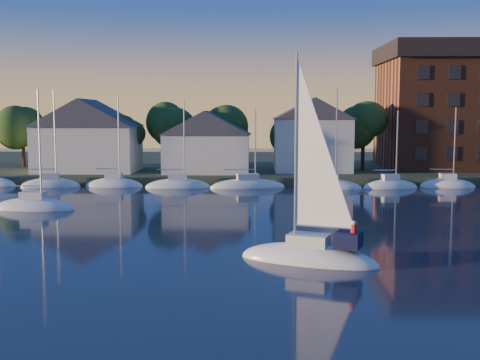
{
  "coord_description": "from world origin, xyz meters",
  "views": [
    {
      "loc": [
        0.17,
        -21.94,
        8.67
      ],
      "look_at": [
        -0.84,
        22.0,
        3.83
      ],
      "focal_mm": 45.0,
      "sensor_mm": 36.0,
      "label": 1
    }
  ],
  "objects_px": {
    "clubhouse_centre": "(207,141)",
    "hero_sailboat": "(311,252)",
    "clubhouse_east": "(312,134)",
    "drifting_sailboat_left": "(34,208)",
    "clubhouse_west": "(88,134)"
  },
  "relations": [
    {
      "from": "hero_sailboat",
      "to": "clubhouse_west",
      "type": "bearing_deg",
      "value": -39.06
    },
    {
      "from": "clubhouse_east",
      "to": "hero_sailboat",
      "type": "bearing_deg",
      "value": -95.51
    },
    {
      "from": "clubhouse_centre",
      "to": "hero_sailboat",
      "type": "relative_size",
      "value": 0.87
    },
    {
      "from": "clubhouse_centre",
      "to": "drifting_sailboat_left",
      "type": "relative_size",
      "value": 0.97
    },
    {
      "from": "clubhouse_centre",
      "to": "hero_sailboat",
      "type": "bearing_deg",
      "value": -77.83
    },
    {
      "from": "clubhouse_centre",
      "to": "drifting_sailboat_left",
      "type": "height_order",
      "value": "drifting_sailboat_left"
    },
    {
      "from": "drifting_sailboat_left",
      "to": "clubhouse_west",
      "type": "bearing_deg",
      "value": 98.8
    },
    {
      "from": "clubhouse_east",
      "to": "drifting_sailboat_left",
      "type": "xyz_separation_m",
      "value": [
        -27.88,
        -27.25,
        -5.9
      ]
    },
    {
      "from": "drifting_sailboat_left",
      "to": "clubhouse_centre",
      "type": "bearing_deg",
      "value": 65.38
    },
    {
      "from": "clubhouse_west",
      "to": "hero_sailboat",
      "type": "height_order",
      "value": "hero_sailboat"
    },
    {
      "from": "hero_sailboat",
      "to": "clubhouse_east",
      "type": "bearing_deg",
      "value": -74.03
    },
    {
      "from": "clubhouse_east",
      "to": "clubhouse_west",
      "type": "bearing_deg",
      "value": -178.09
    },
    {
      "from": "hero_sailboat",
      "to": "drifting_sailboat_left",
      "type": "relative_size",
      "value": 1.11
    },
    {
      "from": "clubhouse_centre",
      "to": "clubhouse_east",
      "type": "bearing_deg",
      "value": 8.13
    },
    {
      "from": "clubhouse_west",
      "to": "drifting_sailboat_left",
      "type": "xyz_separation_m",
      "value": [
        2.12,
        -26.25,
        -5.84
      ]
    }
  ]
}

